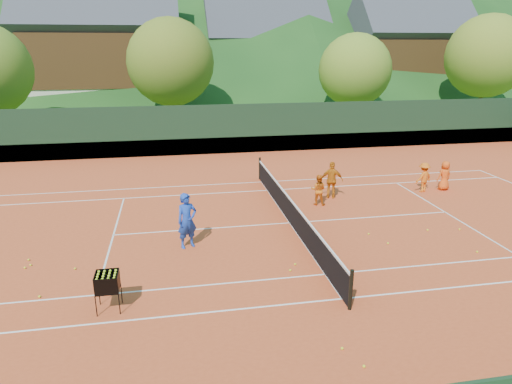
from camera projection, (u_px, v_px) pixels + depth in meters
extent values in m
plane|color=#32561B|center=(290.00, 223.00, 17.13)|extent=(400.00, 400.00, 0.00)
cube|color=#C4451F|center=(290.00, 223.00, 17.12)|extent=(40.00, 24.00, 0.02)
imported|color=#1B40B2|center=(187.00, 221.00, 14.81)|extent=(0.79, 0.67, 1.85)
imported|color=orange|center=(318.00, 190.00, 18.90)|extent=(0.78, 0.71, 1.30)
imported|color=orange|center=(332.00, 180.00, 19.68)|extent=(1.02, 0.67, 1.62)
imported|color=#F05515|center=(445.00, 176.00, 20.86)|extent=(0.71, 0.52, 1.35)
imported|color=orange|center=(424.00, 177.00, 20.59)|extent=(0.99, 0.76, 1.35)
sphere|color=yellow|center=(29.00, 260.00, 14.10)|extent=(0.07, 0.07, 0.07)
sphere|color=yellow|center=(460.00, 229.00, 16.43)|extent=(0.07, 0.07, 0.07)
sphere|color=yellow|center=(369.00, 234.00, 16.03)|extent=(0.07, 0.07, 0.07)
sphere|color=yellow|center=(31.00, 265.00, 13.76)|extent=(0.07, 0.07, 0.07)
sphere|color=yellow|center=(347.00, 278.00, 13.01)|extent=(0.07, 0.07, 0.07)
sphere|color=yellow|center=(477.00, 252.00, 14.64)|extent=(0.07, 0.07, 0.07)
sphere|color=yellow|center=(75.00, 269.00, 13.54)|extent=(0.07, 0.07, 0.07)
sphere|color=yellow|center=(388.00, 243.00, 15.27)|extent=(0.07, 0.07, 0.07)
sphere|color=yellow|center=(39.00, 296.00, 12.03)|extent=(0.07, 0.07, 0.07)
sphere|color=yellow|center=(342.00, 348.00, 9.97)|extent=(0.07, 0.07, 0.07)
sphere|color=yellow|center=(428.00, 230.00, 16.37)|extent=(0.07, 0.07, 0.07)
sphere|color=yellow|center=(290.00, 270.00, 13.44)|extent=(0.07, 0.07, 0.07)
sphere|color=yellow|center=(25.00, 268.00, 13.59)|extent=(0.07, 0.07, 0.07)
sphere|color=yellow|center=(364.00, 366.00, 9.41)|extent=(0.07, 0.07, 0.07)
sphere|color=yellow|center=(295.00, 264.00, 13.81)|extent=(0.07, 0.07, 0.07)
cube|color=white|center=(342.00, 299.00, 11.99)|extent=(23.77, 0.06, 0.00)
cube|color=white|center=(262.00, 182.00, 22.26)|extent=(23.77, 0.06, 0.00)
cube|color=white|center=(325.00, 274.00, 13.27)|extent=(23.77, 0.06, 0.00)
cube|color=white|center=(267.00, 190.00, 20.97)|extent=(23.77, 0.06, 0.00)
cube|color=silver|center=(113.00, 235.00, 16.01)|extent=(0.06, 8.23, 0.00)
cube|color=silver|center=(445.00, 212.00, 18.23)|extent=(0.06, 8.23, 0.00)
cube|color=white|center=(290.00, 223.00, 17.12)|extent=(12.80, 0.06, 0.00)
cube|color=white|center=(290.00, 223.00, 17.12)|extent=(0.06, 10.97, 0.00)
cube|color=black|center=(290.00, 212.00, 16.98)|extent=(0.03, 11.97, 0.90)
cube|color=white|center=(291.00, 200.00, 16.84)|extent=(0.05, 11.97, 0.06)
cylinder|color=black|center=(351.00, 290.00, 11.35)|extent=(0.10, 0.10, 1.10)
cylinder|color=black|center=(260.00, 168.00, 22.56)|extent=(0.10, 0.10, 1.10)
cube|color=black|center=(241.00, 129.00, 27.90)|extent=(40.00, 0.05, 3.00)
cube|color=#1A5B28|center=(241.00, 145.00, 28.20)|extent=(40.40, 0.05, 1.00)
cylinder|color=black|center=(96.00, 307.00, 11.13)|extent=(0.02, 0.02, 0.55)
cylinder|color=black|center=(119.00, 304.00, 11.22)|extent=(0.02, 0.02, 0.55)
cylinder|color=black|center=(99.00, 295.00, 11.64)|extent=(0.02, 0.02, 0.55)
cylinder|color=black|center=(122.00, 293.00, 11.74)|extent=(0.02, 0.02, 0.55)
cube|color=black|center=(108.00, 290.00, 11.35)|extent=(0.55, 0.55, 0.02)
cube|color=black|center=(106.00, 287.00, 11.02)|extent=(0.55, 0.02, 0.45)
cube|color=black|center=(108.00, 277.00, 11.54)|extent=(0.55, 0.02, 0.45)
cube|color=black|center=(96.00, 283.00, 11.23)|extent=(0.02, 0.55, 0.45)
cube|color=black|center=(119.00, 281.00, 11.33)|extent=(0.02, 0.55, 0.45)
sphere|color=#CCE526|center=(96.00, 280.00, 11.00)|extent=(0.07, 0.07, 0.07)
sphere|color=#CCE526|center=(97.00, 277.00, 11.12)|extent=(0.07, 0.07, 0.07)
sphere|color=#CCE526|center=(98.00, 274.00, 11.25)|extent=(0.07, 0.07, 0.07)
sphere|color=#CCE526|center=(99.00, 272.00, 11.38)|extent=(0.07, 0.07, 0.07)
sphere|color=#CCE526|center=(102.00, 279.00, 11.02)|extent=(0.07, 0.07, 0.07)
sphere|color=#CCE526|center=(103.00, 276.00, 11.15)|extent=(0.07, 0.07, 0.07)
sphere|color=#CCE526|center=(104.00, 274.00, 11.28)|extent=(0.07, 0.07, 0.07)
sphere|color=#CCE526|center=(105.00, 271.00, 11.40)|extent=(0.07, 0.07, 0.07)
sphere|color=#CCE526|center=(108.00, 279.00, 11.04)|extent=(0.07, 0.07, 0.07)
sphere|color=#CCE526|center=(109.00, 276.00, 11.17)|extent=(0.07, 0.07, 0.07)
sphere|color=#CCE526|center=(110.00, 273.00, 11.30)|extent=(0.07, 0.07, 0.07)
sphere|color=#CCE526|center=(110.00, 271.00, 11.43)|extent=(0.07, 0.07, 0.07)
sphere|color=#CCE526|center=(114.00, 278.00, 11.07)|extent=(0.07, 0.07, 0.07)
sphere|color=#CCE526|center=(115.00, 275.00, 11.19)|extent=(0.07, 0.07, 0.07)
sphere|color=#CCE526|center=(115.00, 273.00, 11.32)|extent=(0.07, 0.07, 0.07)
sphere|color=#CCE526|center=(116.00, 270.00, 11.45)|extent=(0.07, 0.07, 0.07)
cube|color=beige|center=(108.00, 100.00, 43.04)|extent=(12.00, 9.00, 2.88)
cube|color=#3A220F|center=(104.00, 60.00, 41.91)|extent=(12.24, 9.18, 4.48)
cube|color=#3F3F46|center=(101.00, 27.00, 41.04)|extent=(13.80, 9.93, 9.93)
cube|color=beige|center=(265.00, 95.00, 49.61)|extent=(11.00, 8.00, 2.52)
cube|color=#351D0E|center=(265.00, 64.00, 48.62)|extent=(11.22, 8.16, 3.92)
cube|color=#3D3D44|center=(265.00, 39.00, 47.84)|extent=(12.65, 8.82, 8.82)
cube|color=beige|center=(402.00, 95.00, 48.26)|extent=(10.00, 8.00, 2.70)
cube|color=#35200E|center=(405.00, 61.00, 47.20)|extent=(10.20, 8.16, 4.20)
cube|color=#3F3F47|center=(408.00, 34.00, 46.37)|extent=(11.50, 8.82, 8.82)
cylinder|color=#41281A|center=(174.00, 113.00, 34.72)|extent=(0.36, 0.36, 2.88)
sphere|color=#4B6A1C|center=(171.00, 62.00, 33.56)|extent=(6.40, 6.40, 6.40)
cylinder|color=#3E2619|center=(352.00, 113.00, 36.26)|extent=(0.36, 0.36, 2.52)
sphere|color=#4F7B20|center=(355.00, 70.00, 35.25)|extent=(5.60, 5.60, 5.60)
cylinder|color=#3F2A19|center=(480.00, 105.00, 39.19)|extent=(0.36, 0.36, 3.06)
sphere|color=#577920|center=(487.00, 56.00, 37.96)|extent=(6.80, 6.80, 6.80)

